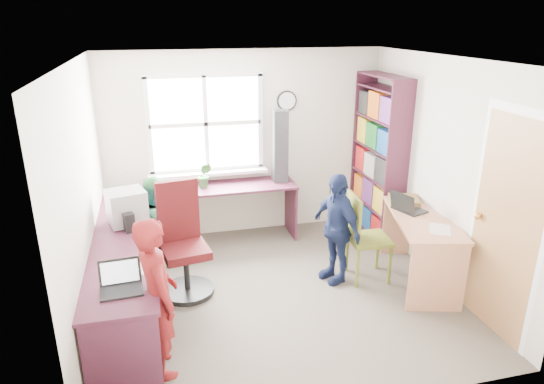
# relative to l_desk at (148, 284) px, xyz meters

# --- Properties ---
(room) EXTENTS (3.64, 3.44, 2.44)m
(room) POSITION_rel_l_desk_xyz_m (1.32, 0.38, 0.76)
(room) COLOR #4A433A
(room) RESTS_ON ground
(l_desk) EXTENTS (2.38, 2.95, 0.75)m
(l_desk) POSITION_rel_l_desk_xyz_m (0.00, 0.00, 0.00)
(l_desk) COLOR #4A1D2F
(l_desk) RESTS_ON ground
(right_desk) EXTENTS (0.91, 1.41, 0.75)m
(right_desk) POSITION_rel_l_desk_xyz_m (2.89, 0.19, 0.09)
(right_desk) COLOR tan
(right_desk) RESTS_ON ground
(bookshelf) EXTENTS (0.30, 1.02, 2.10)m
(bookshelf) POSITION_rel_l_desk_xyz_m (2.96, 1.47, 0.55)
(bookshelf) COLOR #4A1D2F
(bookshelf) RESTS_ON ground
(swivel_chair) EXTENTS (0.64, 0.64, 1.19)m
(swivel_chair) POSITION_rel_l_desk_xyz_m (0.37, 0.59, 0.06)
(swivel_chair) COLOR black
(swivel_chair) RESTS_ON ground
(wooden_chair) EXTENTS (0.46, 0.46, 0.99)m
(wooden_chair) POSITION_rel_l_desk_xyz_m (2.29, 0.37, 0.08)
(wooden_chair) COLOR olive
(wooden_chair) RESTS_ON ground
(crt_monitor) EXTENTS (0.44, 0.41, 0.36)m
(crt_monitor) POSITION_rel_l_desk_xyz_m (-0.16, 0.76, 0.48)
(crt_monitor) COLOR #9C9DA1
(crt_monitor) RESTS_ON l_desk
(laptop_left) EXTENTS (0.34, 0.29, 0.22)m
(laptop_left) POSITION_rel_l_desk_xyz_m (-0.18, -0.55, 0.35)
(laptop_left) COLOR black
(laptop_left) RESTS_ON l_desk
(laptop_right) EXTENTS (0.37, 0.41, 0.23)m
(laptop_right) POSITION_rel_l_desk_xyz_m (2.79, 0.39, 0.35)
(laptop_right) COLOR black
(laptop_right) RESTS_ON right_desk
(speaker_a) EXTENTS (0.12, 0.12, 0.19)m
(speaker_a) POSITION_rel_l_desk_xyz_m (-0.14, 0.55, 0.39)
(speaker_a) COLOR black
(speaker_a) RESTS_ON l_desk
(speaker_b) EXTENTS (0.10, 0.10, 0.17)m
(speaker_b) POSITION_rel_l_desk_xyz_m (-0.19, 1.16, 0.38)
(speaker_b) COLOR black
(speaker_b) RESTS_ON l_desk
(cd_tower) EXTENTS (0.19, 0.17, 0.93)m
(cd_tower) POSITION_rel_l_desk_xyz_m (1.71, 1.73, 0.76)
(cd_tower) COLOR black
(cd_tower) RESTS_ON l_desk
(game_box) EXTENTS (0.42, 0.42, 0.07)m
(game_box) POSITION_rel_l_desk_xyz_m (2.89, 0.62, 0.33)
(game_box) COLOR red
(game_box) RESTS_ON right_desk
(paper_a) EXTENTS (0.24, 0.33, 0.00)m
(paper_a) POSITION_rel_l_desk_xyz_m (-0.12, -0.21, 0.30)
(paper_a) COLOR beige
(paper_a) RESTS_ON l_desk
(paper_b) EXTENTS (0.32, 0.35, 0.00)m
(paper_b) POSITION_rel_l_desk_xyz_m (2.88, -0.14, 0.29)
(paper_b) COLOR beige
(paper_b) RESTS_ON right_desk
(potted_plant) EXTENTS (0.21, 0.19, 0.32)m
(potted_plant) POSITION_rel_l_desk_xyz_m (0.73, 1.70, 0.46)
(potted_plant) COLOR #2D6C2B
(potted_plant) RESTS_ON l_desk
(person_red) EXTENTS (0.44, 0.56, 1.36)m
(person_red) POSITION_rel_l_desk_xyz_m (0.09, -0.63, 0.22)
(person_red) COLOR maroon
(person_red) RESTS_ON ground
(person_green) EXTENTS (0.54, 0.64, 1.16)m
(person_green) POSITION_rel_l_desk_xyz_m (0.14, 0.98, 0.13)
(person_green) COLOR #317A3C
(person_green) RESTS_ON ground
(person_navy) EXTENTS (0.50, 0.78, 1.23)m
(person_navy) POSITION_rel_l_desk_xyz_m (1.99, 0.42, 0.16)
(person_navy) COLOR #151F42
(person_navy) RESTS_ON ground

